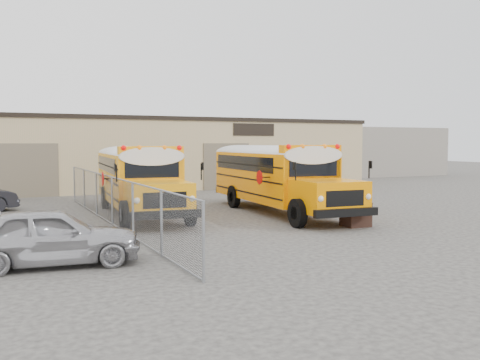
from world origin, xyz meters
name	(u,v)px	position (x,y,z in m)	size (l,w,h in m)	color
ground	(295,226)	(0.00, 0.00, 0.00)	(120.00, 120.00, 0.00)	#353230
warehouse	(145,152)	(0.00, 19.99, 2.37)	(30.20, 10.20, 4.67)	tan
chainlink_fence	(112,201)	(-6.00, 3.00, 0.90)	(0.07, 18.07, 1.81)	gray
distant_building_right	(377,151)	(24.00, 24.00, 2.20)	(10.00, 8.00, 4.40)	gray
school_bus_left	(119,168)	(-3.67, 11.94, 1.70)	(3.57, 10.24, 2.94)	#FFA20E
school_bus_right	(227,167)	(1.76, 9.87, 1.73)	(3.46, 10.36, 2.99)	#FF8E00
tarp_bundle	(356,208)	(1.90, -1.09, 0.68)	(0.98, 0.98, 1.33)	black
car_silver	(51,236)	(-8.79, -2.86, 0.74)	(1.74, 4.32, 1.47)	#B1B1B6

